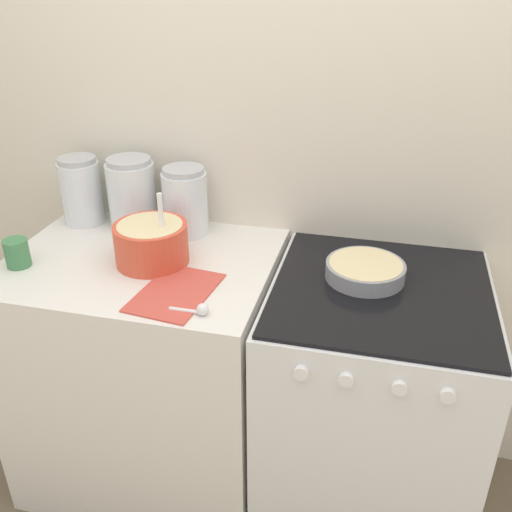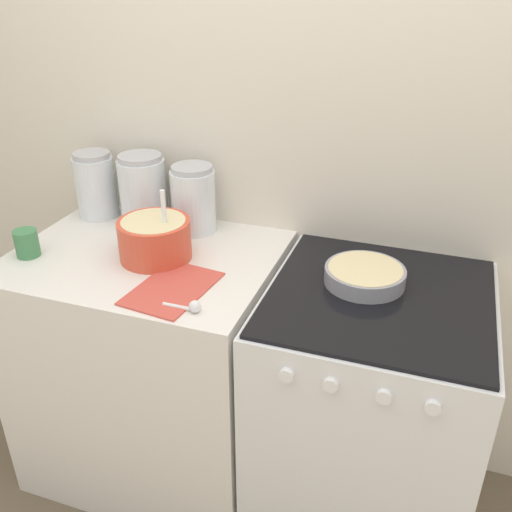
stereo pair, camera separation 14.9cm
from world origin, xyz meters
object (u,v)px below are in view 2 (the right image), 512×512
at_px(stove, 366,413).
at_px(mixing_bowl, 155,237).
at_px(storage_jar_middle, 143,194).
at_px(storage_jar_left, 96,189).
at_px(storage_jar_right, 194,203).
at_px(baking_pan, 365,275).
at_px(tin_can, 27,243).

distance_m(stove, mixing_bowl, 0.92).
relative_size(stove, storage_jar_middle, 3.53).
bearing_deg(stove, storage_jar_left, 167.98).
relative_size(storage_jar_left, storage_jar_right, 1.03).
height_order(mixing_bowl, baking_pan, mixing_bowl).
bearing_deg(stove, storage_jar_middle, 165.41).
distance_m(mixing_bowl, baking_pan, 0.69).
xyz_separation_m(mixing_bowl, storage_jar_right, (0.03, 0.25, 0.03)).
bearing_deg(baking_pan, storage_jar_right, 164.08).
height_order(mixing_bowl, storage_jar_left, storage_jar_left).
height_order(storage_jar_middle, tin_can, storage_jar_middle).
relative_size(storage_jar_middle, tin_can, 2.86).
bearing_deg(baking_pan, storage_jar_left, 170.03).
bearing_deg(mixing_bowl, stove, 0.45).
height_order(baking_pan, storage_jar_right, storage_jar_right).
xyz_separation_m(baking_pan, tin_can, (-1.10, -0.19, 0.02)).
height_order(storage_jar_left, storage_jar_middle, storage_jar_middle).
relative_size(stove, tin_can, 10.11).
bearing_deg(tin_can, storage_jar_right, 40.00).
distance_m(mixing_bowl, storage_jar_middle, 0.30).
height_order(mixing_bowl, storage_jar_right, same).
relative_size(storage_jar_left, tin_can, 2.73).
bearing_deg(storage_jar_right, tin_can, -140.00).
relative_size(storage_jar_middle, storage_jar_right, 1.07).
distance_m(baking_pan, tin_can, 1.12).
bearing_deg(stove, baking_pan, 137.93).
xyz_separation_m(storage_jar_left, tin_can, (-0.04, -0.37, -0.06)).
relative_size(baking_pan, storage_jar_left, 0.98).
bearing_deg(tin_can, mixing_bowl, 17.11).
bearing_deg(storage_jar_middle, stove, -14.59).
bearing_deg(stove, storage_jar_right, 161.50).
relative_size(mixing_bowl, baking_pan, 0.99).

